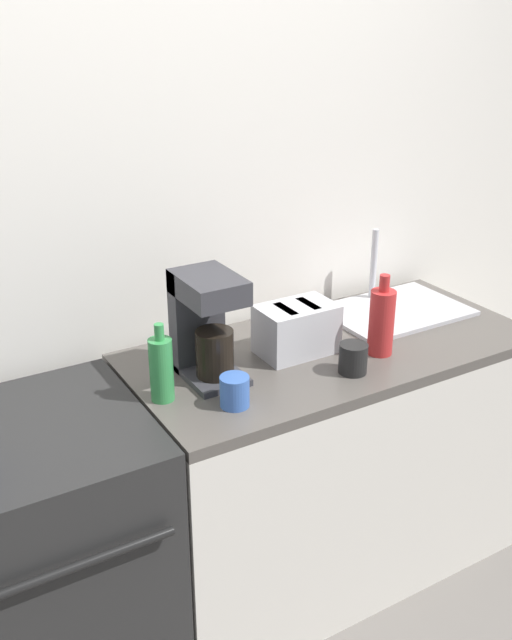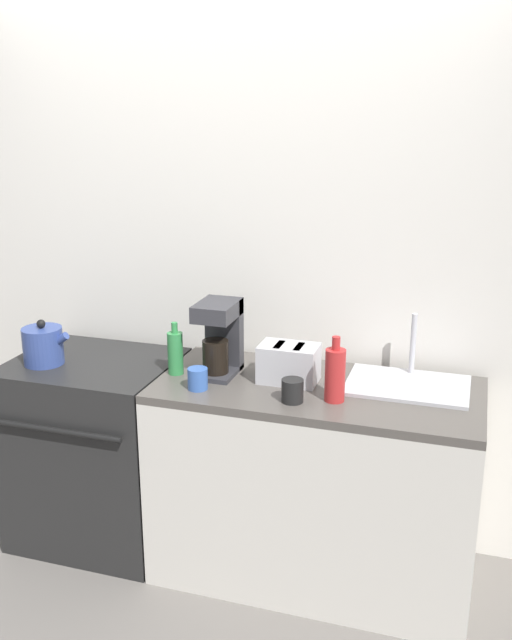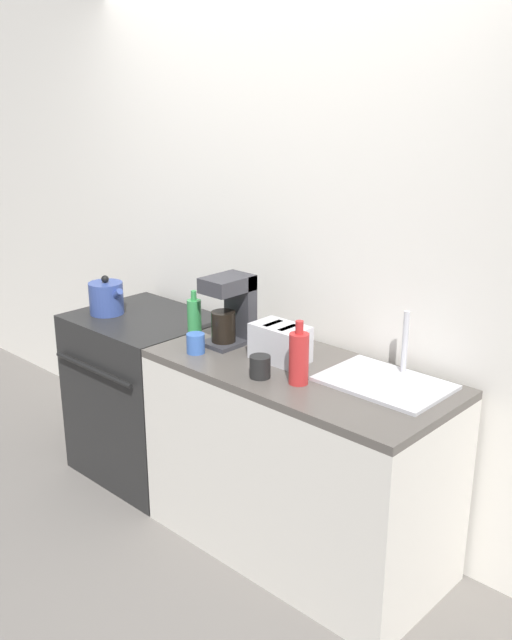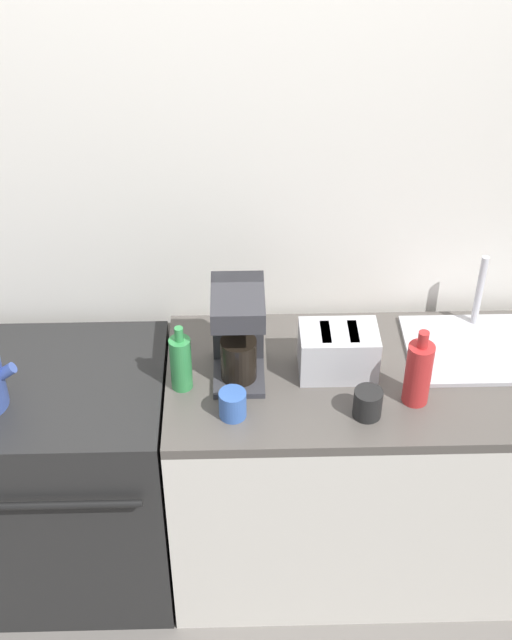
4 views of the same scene
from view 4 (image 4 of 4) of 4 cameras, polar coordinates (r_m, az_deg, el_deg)
name	(u,v)px [view 4 (image 4 of 4)]	position (r m, az deg, el deg)	size (l,w,h in m)	color
ground_plane	(232,627)	(3.31, -1.55, -19.06)	(12.00, 12.00, 0.00)	slate
wall_back	(224,205)	(2.91, -2.06, 7.35)	(8.00, 0.05, 2.60)	silver
stove	(65,476)	(3.20, -12.16, -9.76)	(0.73, 0.65, 0.89)	black
counter_block	(367,469)	(3.19, 7.13, -9.47)	(1.36, 0.64, 0.89)	silver
toaster	(338,351)	(2.82, 5.28, -2.00)	(0.25, 0.16, 0.16)	#BCBCC1
coffee_maker	(238,327)	(2.76, -1.15, -0.47)	(0.16, 0.23, 0.32)	#333338
sink_tray	(482,346)	(3.03, 14.27, -1.60)	(0.50, 0.35, 0.28)	#B7B7BC
bottle_green	(181,362)	(2.75, -4.83, -2.72)	(0.07, 0.07, 0.23)	#338C47
bottle_red	(418,373)	(2.73, 10.35, -3.33)	(0.08, 0.08, 0.27)	#B72828
cup_blue	(233,404)	(2.68, -1.51, -5.41)	(0.08, 0.08, 0.09)	#3860B2
cup_black	(368,403)	(2.70, 7.16, -5.31)	(0.09, 0.09, 0.09)	black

